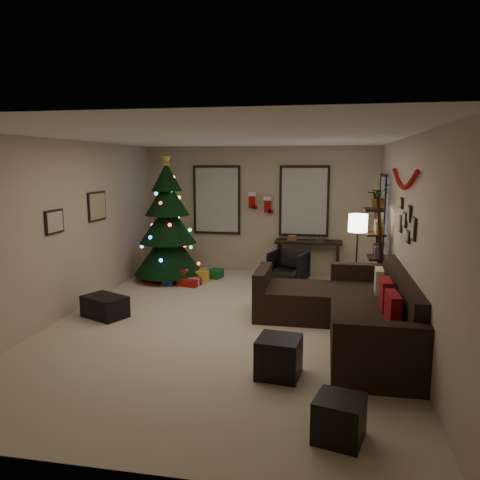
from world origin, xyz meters
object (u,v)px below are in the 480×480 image
Objects in this scene: christmas_tree at (168,228)px; sofa at (351,313)px; desk_chair at (289,266)px; bookshelf at (378,251)px; desk at (308,245)px.

christmas_tree reaches higher than sofa.
sofa is 4.82× the size of desk_chair.
desk_chair is 0.35× the size of bookshelf.
desk_chair is 1.98m from bookshelf.
bookshelf is (0.50, 1.69, 0.58)m from sofa.
christmas_tree is 2.94m from desk.
sofa reaches higher than desk_chair.
sofa is 1.85m from bookshelf.
desk_chair is (-1.09, 2.74, 0.01)m from sofa.
sofa is 1.69× the size of bookshelf.
sofa reaches higher than desk.
desk_chair is at bearing -118.77° from desk.
desk is (-0.73, 3.39, 0.35)m from sofa.
christmas_tree reaches higher than desk.
desk reaches higher than desk_chair.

